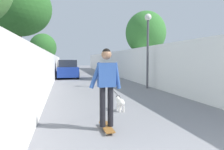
# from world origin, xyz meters

# --- Properties ---
(ground_plane) EXTENTS (80.00, 80.00, 0.00)m
(ground_plane) POSITION_xyz_m (14.00, 0.00, 0.00)
(ground_plane) COLOR gray
(wall_left) EXTENTS (48.00, 0.30, 1.92)m
(wall_left) POSITION_xyz_m (12.00, 2.90, 0.96)
(wall_left) COLOR silver
(wall_left) RESTS_ON ground
(fence_right) EXTENTS (48.00, 0.30, 2.36)m
(fence_right) POSITION_xyz_m (12.00, -2.90, 1.18)
(fence_right) COLOR white
(fence_right) RESTS_ON ground
(tree_left_near) EXTENTS (2.52, 2.52, 4.05)m
(tree_left_near) POSITION_xyz_m (19.00, 3.97, 2.71)
(tree_left_near) COLOR brown
(tree_left_near) RESTS_ON ground
(tree_left_far) EXTENTS (2.77, 2.77, 4.89)m
(tree_left_far) POSITION_xyz_m (7.50, 3.92, 3.69)
(tree_left_far) COLOR #473523
(tree_left_far) RESTS_ON ground
(tree_right_distant) EXTENTS (3.06, 3.06, 5.24)m
(tree_right_distant) POSITION_xyz_m (13.00, -4.05, 3.59)
(tree_right_distant) COLOR #473523
(tree_right_distant) RESTS_ON ground
(lamp_post) EXTENTS (0.36, 0.36, 4.01)m
(lamp_post) POSITION_xyz_m (8.58, -2.35, 2.77)
(lamp_post) COLOR #4C4C51
(lamp_post) RESTS_ON ground
(skateboard) EXTENTS (0.80, 0.21, 0.08)m
(skateboard) POSITION_xyz_m (2.52, 1.19, 0.07)
(skateboard) COLOR brown
(skateboard) RESTS_ON ground
(person_skateboarder) EXTENTS (0.23, 0.71, 1.73)m
(person_skateboarder) POSITION_xyz_m (2.52, 1.19, 1.10)
(person_skateboarder) COLOR black
(person_skateboarder) RESTS_ON skateboard
(dog) EXTENTS (1.92, 0.88, 1.06)m
(dog) POSITION_xyz_m (4.12, 0.44, 0.27)
(dog) COLOR white
(dog) RESTS_ON ground
(car_near) EXTENTS (3.91, 1.80, 1.54)m
(car_near) POSITION_xyz_m (16.29, 1.75, 0.71)
(car_near) COLOR navy
(car_near) RESTS_ON ground
(car_far) EXTENTS (4.38, 1.80, 1.54)m
(car_far) POSITION_xyz_m (22.79, 1.75, 0.72)
(car_far) COLOR black
(car_far) RESTS_ON ground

